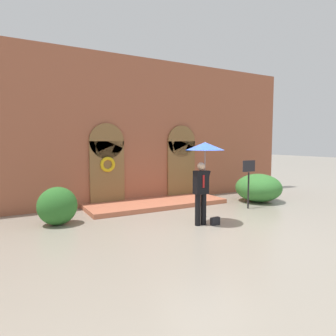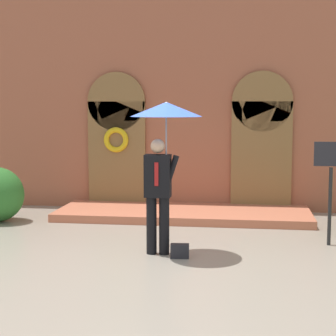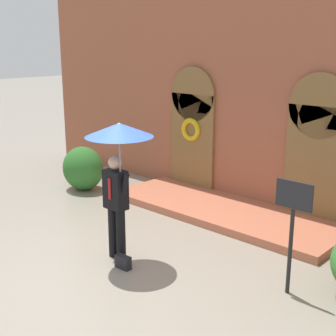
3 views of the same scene
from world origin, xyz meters
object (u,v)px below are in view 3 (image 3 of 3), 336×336
(sign_post, at_px, (292,219))
(shrub_left, at_px, (83,168))
(handbag, at_px, (123,262))
(person_with_umbrella, at_px, (118,150))

(sign_post, relative_size, shrub_left, 1.55)
(sign_post, xyz_separation_m, shrub_left, (-6.30, 1.05, -0.62))
(handbag, height_order, sign_post, sign_post)
(person_with_umbrella, bearing_deg, shrub_left, 151.45)
(shrub_left, bearing_deg, sign_post, -9.51)
(handbag, distance_m, sign_post, 2.83)
(shrub_left, bearing_deg, person_with_umbrella, -28.55)
(person_with_umbrella, relative_size, shrub_left, 2.13)
(person_with_umbrella, height_order, handbag, person_with_umbrella)
(handbag, distance_m, shrub_left, 4.53)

